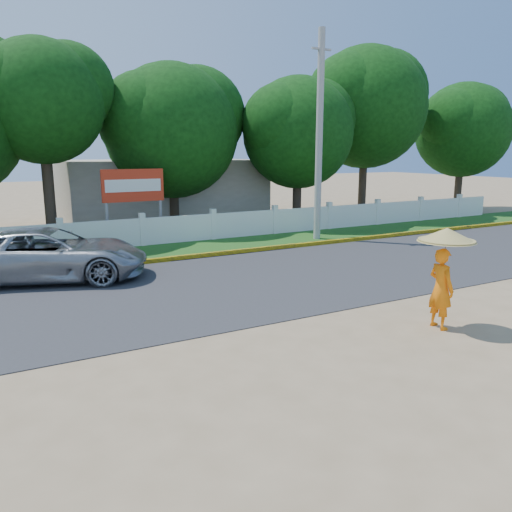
{
  "coord_description": "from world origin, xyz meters",
  "views": [
    {
      "loc": [
        -5.35,
        -7.76,
        3.64
      ],
      "look_at": [
        0.0,
        2.0,
        1.3
      ],
      "focal_mm": 35.0,
      "sensor_mm": 36.0,
      "label": 1
    }
  ],
  "objects": [
    {
      "name": "billboard",
      "position": [
        0.01,
        12.3,
        2.14
      ],
      "size": [
        2.5,
        0.13,
        2.95
      ],
      "color": "gray",
      "rests_on": "ground"
    },
    {
      "name": "utility_pole",
      "position": [
        6.89,
        9.22,
        4.18
      ],
      "size": [
        0.28,
        0.28,
        8.37
      ],
      "primitive_type": "cylinder",
      "color": "#959592",
      "rests_on": "ground"
    },
    {
      "name": "fence",
      "position": [
        0.0,
        11.2,
        0.55
      ],
      "size": [
        40.0,
        0.1,
        1.1
      ],
      "primitive_type": "cube",
      "color": "silver",
      "rests_on": "ground"
    },
    {
      "name": "vehicle",
      "position": [
        -3.81,
        7.31,
        0.75
      ],
      "size": [
        5.92,
        4.11,
        1.5
      ],
      "primitive_type": "imported",
      "rotation": [
        0.0,
        0.0,
        1.24
      ],
      "color": "#999CA0",
      "rests_on": "ground"
    },
    {
      "name": "building_near",
      "position": [
        3.0,
        18.0,
        1.6
      ],
      "size": [
        10.0,
        6.0,
        3.2
      ],
      "primitive_type": "cube",
      "color": "#B7AD99",
      "rests_on": "ground"
    },
    {
      "name": "road",
      "position": [
        0.0,
        4.5,
        0.01
      ],
      "size": [
        60.0,
        7.0,
        0.02
      ],
      "primitive_type": "cube",
      "color": "#38383A",
      "rests_on": "ground"
    },
    {
      "name": "monk_with_parasol",
      "position": [
        2.83,
        -0.86,
        1.38
      ],
      "size": [
        1.17,
        1.17,
        2.12
      ],
      "color": "orange",
      "rests_on": "ground"
    },
    {
      "name": "grass_verge",
      "position": [
        0.0,
        9.75,
        0.01
      ],
      "size": [
        60.0,
        3.5,
        0.03
      ],
      "primitive_type": "cube",
      "color": "#2D601E",
      "rests_on": "ground"
    },
    {
      "name": "ground",
      "position": [
        0.0,
        0.0,
        0.0
      ],
      "size": [
        120.0,
        120.0,
        0.0
      ],
      "primitive_type": "plane",
      "color": "#9E8460",
      "rests_on": "ground"
    },
    {
      "name": "curb",
      "position": [
        0.0,
        8.05,
        0.08
      ],
      "size": [
        40.0,
        0.18,
        0.16
      ],
      "primitive_type": "cube",
      "color": "yellow",
      "rests_on": "ground"
    },
    {
      "name": "tree_row",
      "position": [
        4.28,
        14.25,
        5.03
      ],
      "size": [
        39.88,
        7.41,
        9.27
      ],
      "color": "#473828",
      "rests_on": "ground"
    }
  ]
}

